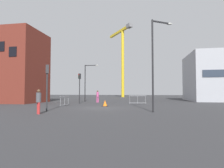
{
  "coord_description": "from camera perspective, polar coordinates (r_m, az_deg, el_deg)",
  "views": [
    {
      "loc": [
        4.22,
        -17.51,
        1.54
      ],
      "look_at": [
        0.0,
        7.58,
        2.65
      ],
      "focal_mm": 29.7,
      "sensor_mm": 36.0,
      "label": 1
    }
  ],
  "objects": [
    {
      "name": "ground",
      "position": [
        18.08,
        -4.02,
        -7.37
      ],
      "size": [
        160.0,
        160.0,
        0.0
      ],
      "primitive_type": "plane",
      "color": "#333335"
    },
    {
      "name": "safety_barrier_mid_span",
      "position": [
        24.8,
        7.89,
        -4.72
      ],
      "size": [
        2.3,
        0.35,
        1.08
      ],
      "color": "gray",
      "rests_on": "ground"
    },
    {
      "name": "brick_building",
      "position": [
        31.2,
        -28.45,
        4.54
      ],
      "size": [
        8.83,
        6.57,
        10.39
      ],
      "color": "maroon",
      "rests_on": "ground"
    },
    {
      "name": "construction_crane",
      "position": [
        57.95,
        3.24,
        9.69
      ],
      "size": [
        8.53,
        11.24,
        21.32
      ],
      "color": "yellow",
      "rests_on": "ground"
    },
    {
      "name": "pedestrian_walking",
      "position": [
        14.0,
        -21.66,
        -4.5
      ],
      "size": [
        0.34,
        0.34,
        1.73
      ],
      "color": "red",
      "rests_on": "ground"
    },
    {
      "name": "streetlamp_tall",
      "position": [
        14.94,
        13.15,
        8.07
      ],
      "size": [
        1.68,
        1.02,
        7.2
      ],
      "color": "#232326",
      "rests_on": "ground"
    },
    {
      "name": "traffic_light_verge",
      "position": [
        25.18,
        -9.97,
        0.18
      ],
      "size": [
        0.32,
        0.39,
        4.02
      ],
      "color": "#232326",
      "rests_on": "ground"
    },
    {
      "name": "pedestrian_waiting",
      "position": [
        27.43,
        -4.46,
        -3.53
      ],
      "size": [
        0.34,
        0.34,
        1.78
      ],
      "color": "#D14C8C",
      "rests_on": "ground"
    },
    {
      "name": "traffic_cone_striped",
      "position": [
        20.17,
        -2.16,
        -6.01
      ],
      "size": [
        0.64,
        0.64,
        0.65
      ],
      "color": "black",
      "rests_on": "ground"
    },
    {
      "name": "traffic_light_median",
      "position": [
        15.86,
        -19.36,
        1.23
      ],
      "size": [
        0.35,
        0.39,
        3.75
      ],
      "color": "#2D2D30",
      "rests_on": "ground"
    },
    {
      "name": "streetlamp_short",
      "position": [
        30.46,
        -7.67,
        1.56
      ],
      "size": [
        2.27,
        0.24,
        5.99
      ],
      "color": "black",
      "rests_on": "ground"
    },
    {
      "name": "safety_barrier_front",
      "position": [
        21.59,
        -14.37,
        -5.0
      ],
      "size": [
        0.18,
        2.59,
        1.08
      ],
      "color": "gray",
      "rests_on": "ground"
    },
    {
      "name": "office_block",
      "position": [
        37.38,
        30.96,
        1.78
      ],
      "size": [
        11.39,
        9.93,
        8.19
      ],
      "color": "#A8AAB2",
      "rests_on": "ground"
    }
  ]
}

